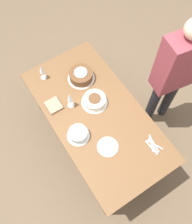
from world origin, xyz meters
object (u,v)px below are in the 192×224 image
wine_glass_near (41,70)px  person_cutting (175,71)px  cake_center_white (95,100)px  cake_front_chocolate (81,76)px  cake_back_decorated (78,134)px  wine_glass_far (70,98)px

wine_glass_near → person_cutting: person_cutting is taller
cake_center_white → wine_glass_near: bearing=27.8°
cake_center_white → wine_glass_near: (0.56, 0.29, 0.09)m
cake_front_chocolate → cake_back_decorated: bearing=146.2°
cake_back_decorated → person_cutting: bearing=-91.4°
cake_back_decorated → wine_glass_near: bearing=-2.4°
cake_back_decorated → cake_front_chocolate: bearing=-33.8°
wine_glass_near → wine_glass_far: size_ratio=0.87×
cake_center_white → person_cutting: (-0.25, -0.78, 0.20)m
cake_back_decorated → person_cutting: (-0.03, -1.10, 0.20)m
cake_front_chocolate → wine_glass_far: (-0.22, 0.26, 0.10)m
cake_center_white → cake_back_decorated: bearing=124.1°
cake_center_white → wine_glass_near: wine_glass_near is taller
cake_front_chocolate → wine_glass_near: bearing=55.5°
wine_glass_far → person_cutting: 1.06m
cake_center_white → cake_front_chocolate: cake_front_chocolate is taller
cake_center_white → cake_back_decorated: cake_center_white is taller
cake_front_chocolate → cake_back_decorated: (-0.55, 0.37, -0.01)m
cake_front_chocolate → wine_glass_far: size_ratio=1.29×
person_cutting → cake_center_white: bearing=-8.8°
cake_front_chocolate → person_cutting: bearing=-128.0°
person_cutting → cake_back_decorated: bearing=7.5°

